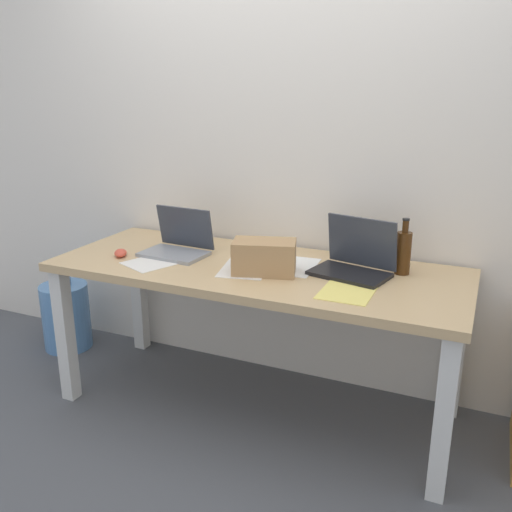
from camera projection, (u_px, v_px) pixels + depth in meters
The scene contains 13 objects.
ground_plane at pixel (256, 405), 2.80m from camera, with size 8.00×8.00×0.00m, color #515459.
back_wall at pixel (290, 138), 2.80m from camera, with size 5.20×0.08×2.60m, color silver.
desk at pixel (256, 284), 2.61m from camera, with size 1.95×0.75×0.75m.
laptop_left at pixel (178, 244), 2.76m from camera, with size 0.33×0.25×0.23m.
laptop_right at pixel (354, 262), 2.46m from camera, with size 0.38×0.30×0.25m.
beer_bottle at pixel (403, 252), 2.45m from camera, with size 0.07×0.07×0.26m.
computer_mouse at pixel (121, 253), 2.73m from camera, with size 0.06×0.10×0.03m, color #D84C38.
cardboard_box at pixel (264, 257), 2.47m from camera, with size 0.28×0.16×0.15m, color tan.
paper_sheet_front_left at pixel (157, 261), 2.65m from camera, with size 0.21×0.30×0.00m, color white.
paper_sheet_front_right at pixel (348, 290), 2.28m from camera, with size 0.21×0.30×0.00m, color #F4E06B.
paper_sheet_center at pixel (245, 268), 2.55m from camera, with size 0.21×0.30×0.00m, color white.
paper_sheet_near_back at pixel (293, 266), 2.58m from camera, with size 0.21×0.30×0.00m, color white.
water_cooler_jug at pixel (66, 316), 3.37m from camera, with size 0.29×0.29×0.46m.
Camera 1 is at (0.98, -2.25, 1.56)m, focal length 38.54 mm.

